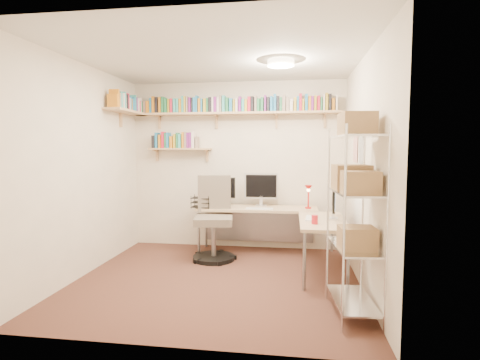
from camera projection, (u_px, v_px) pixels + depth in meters
name	position (u px, v px, depth m)	size (l,w,h in m)	color
ground	(217.00, 279.00, 4.30)	(3.20, 3.20, 0.00)	#4A2A20
room_shell	(217.00, 145.00, 4.18)	(3.24, 3.04, 2.52)	beige
wall_shelves	(207.00, 113.00, 5.48)	(3.12, 1.09, 0.80)	tan
corner_desk	(265.00, 210.00, 5.13)	(2.04, 1.69, 1.15)	tan
office_chair	(214.00, 224.00, 5.10)	(0.60, 0.60, 1.13)	black
wire_rack	(355.00, 187.00, 3.30)	(0.42, 0.76, 1.81)	silver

